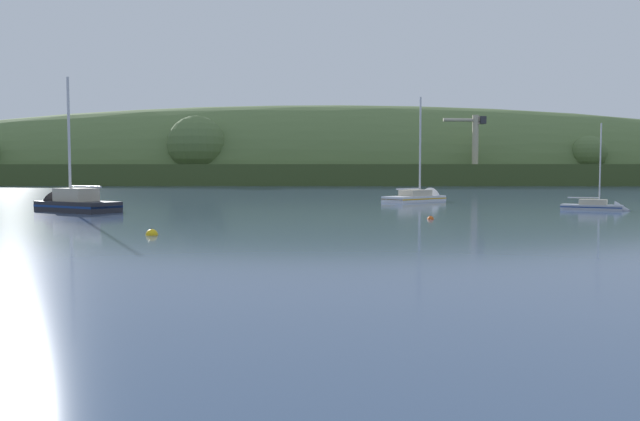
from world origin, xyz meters
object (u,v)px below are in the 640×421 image
(sailboat_far_left, at_px, (70,206))
(mooring_buoy_midchannel, at_px, (431,219))
(dockside_crane, at_px, (474,153))
(sailboat_near_mooring, at_px, (600,208))
(mooring_buoy_foreground, at_px, (152,235))
(sailboat_midwater_white, at_px, (421,199))

(sailboat_far_left, height_order, mooring_buoy_midchannel, sailboat_far_left)
(dockside_crane, distance_m, sailboat_near_mooring, 110.46)
(sailboat_near_mooring, height_order, mooring_buoy_foreground, sailboat_near_mooring)
(sailboat_far_left, xyz_separation_m, mooring_buoy_midchannel, (31.09, -10.72, -0.45))
(sailboat_midwater_white, relative_size, mooring_buoy_foreground, 18.26)
(dockside_crane, relative_size, mooring_buoy_midchannel, 32.15)
(mooring_buoy_midchannel, bearing_deg, sailboat_near_mooring, 31.06)
(mooring_buoy_foreground, bearing_deg, sailboat_near_mooring, 31.67)
(dockside_crane, height_order, sailboat_midwater_white, dockside_crane)
(dockside_crane, bearing_deg, sailboat_near_mooring, 75.28)
(mooring_buoy_midchannel, bearing_deg, dockside_crane, 73.16)
(sailboat_midwater_white, bearing_deg, dockside_crane, 29.91)
(mooring_buoy_foreground, bearing_deg, sailboat_far_left, 119.37)
(sailboat_midwater_white, xyz_separation_m, mooring_buoy_foreground, (-23.31, -40.65, -0.26))
(sailboat_midwater_white, relative_size, sailboat_far_left, 1.04)
(sailboat_midwater_white, distance_m, mooring_buoy_midchannel, 29.37)
(dockside_crane, height_order, mooring_buoy_midchannel, dockside_crane)
(sailboat_near_mooring, height_order, mooring_buoy_midchannel, sailboat_near_mooring)
(mooring_buoy_foreground, height_order, mooring_buoy_midchannel, mooring_buoy_foreground)
(sailboat_far_left, distance_m, mooring_buoy_midchannel, 32.89)
(sailboat_near_mooring, relative_size, sailboat_far_left, 0.66)
(sailboat_near_mooring, xyz_separation_m, mooring_buoy_foreground, (-36.91, -22.76, -0.17))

